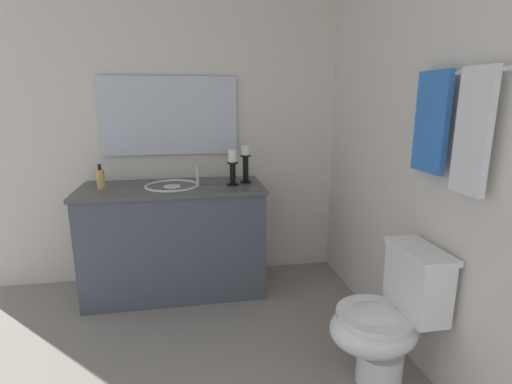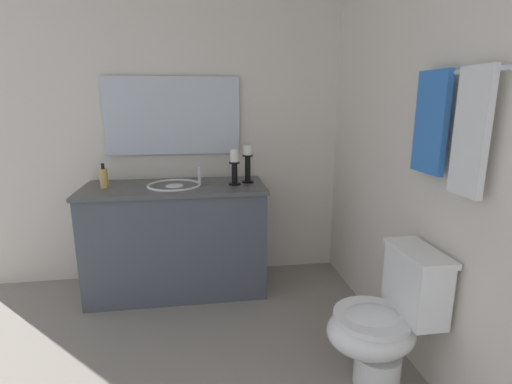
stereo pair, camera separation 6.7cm
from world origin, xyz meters
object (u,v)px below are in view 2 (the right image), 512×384
at_px(sink_basin, 175,191).
at_px(candle_holder_short, 234,166).
at_px(towel_center, 471,132).
at_px(towel_near_vanity, 431,123).
at_px(candle_holder_tall, 248,163).
at_px(towel_bar, 460,72).
at_px(mirror, 173,116).
at_px(toilet, 384,322).
at_px(soap_bottle, 104,178).
at_px(vanity_cabinet, 177,239).

xyz_separation_m(sink_basin, candle_holder_short, (0.03, 0.45, 0.18)).
distance_m(candle_holder_short, towel_center, 1.67).
bearing_deg(towel_center, towel_near_vanity, 180.00).
bearing_deg(candle_holder_tall, towel_bar, 29.75).
bearing_deg(mirror, towel_center, 37.14).
bearing_deg(toilet, towel_near_vanity, 114.73).
bearing_deg(towel_near_vanity, candle_holder_tall, -147.95).
bearing_deg(toilet, soap_bottle, -128.03).
xyz_separation_m(candle_holder_tall, towel_bar, (1.32, 0.76, 0.59)).
relative_size(toilet, towel_near_vanity, 1.54).
bearing_deg(soap_bottle, towel_near_vanity, 57.35).
xyz_separation_m(soap_bottle, toilet, (1.24, 1.59, -0.55)).
relative_size(candle_holder_tall, towel_near_vanity, 0.58).
distance_m(sink_basin, towel_bar, 2.00).
height_order(toilet, towel_center, towel_center).
relative_size(mirror, towel_bar, 1.82).
bearing_deg(candle_holder_tall, candle_holder_short, -59.31).
bearing_deg(towel_near_vanity, candle_holder_short, -142.78).
xyz_separation_m(sink_basin, soap_bottle, (-0.01, -0.50, 0.11)).
height_order(soap_bottle, towel_bar, towel_bar).
bearing_deg(sink_basin, towel_center, 42.14).
height_order(sink_basin, toilet, sink_basin).
relative_size(mirror, towel_near_vanity, 2.15).
bearing_deg(mirror, sink_basin, 0.20).
xyz_separation_m(candle_holder_short, towel_bar, (1.26, 0.86, 0.60)).
distance_m(towel_bar, towel_near_vanity, 0.27).
distance_m(towel_bar, towel_center, 0.29).
bearing_deg(vanity_cabinet, sink_basin, 90.00).
bearing_deg(vanity_cabinet, towel_center, 42.16).
bearing_deg(towel_near_vanity, sink_basin, -131.45).
relative_size(sink_basin, soap_bottle, 2.23).
relative_size(towel_near_vanity, towel_center, 0.92).
xyz_separation_m(towel_bar, towel_near_vanity, (-0.14, -0.02, -0.22)).
relative_size(soap_bottle, towel_near_vanity, 0.37).
bearing_deg(candle_holder_short, towel_near_vanity, 37.22).
xyz_separation_m(sink_basin, towel_near_vanity, (1.14, 1.30, 0.56)).
bearing_deg(towel_center, candle_holder_short, -148.89).
relative_size(toilet, towel_center, 1.41).
height_order(towel_bar, towel_near_vanity, towel_near_vanity).
xyz_separation_m(vanity_cabinet, mirror, (-0.28, 0.00, 0.92)).
distance_m(vanity_cabinet, mirror, 0.96).
height_order(toilet, towel_near_vanity, towel_near_vanity).
distance_m(sink_basin, towel_near_vanity, 1.82).
bearing_deg(towel_center, vanity_cabinet, -137.84).
relative_size(candle_holder_tall, towel_bar, 0.50).
bearing_deg(mirror, soap_bottle, -61.28).
xyz_separation_m(towel_bar, towel_center, (0.14, -0.02, -0.25)).
xyz_separation_m(sink_basin, towel_center, (1.43, 1.30, 0.54)).
xyz_separation_m(candle_holder_short, towel_near_vanity, (1.11, 0.85, 0.38)).
xyz_separation_m(towel_near_vanity, towel_center, (0.29, 0.00, -0.02)).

